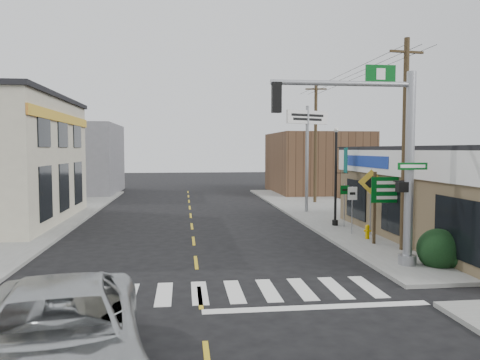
{
  "coord_description": "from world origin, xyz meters",
  "views": [
    {
      "loc": [
        -0.43,
        -12.72,
        4.09
      ],
      "look_at": [
        1.93,
        6.69,
        2.8
      ],
      "focal_mm": 35.0,
      "sensor_mm": 36.0,
      "label": 1
    }
  ],
  "objects": [
    {
      "name": "crosswalk",
      "position": [
        0.0,
        0.4,
        0.01
      ],
      "size": [
        11.0,
        2.2,
        0.01
      ],
      "primitive_type": "cube",
      "color": "silver",
      "rests_on": "ground"
    },
    {
      "name": "ground",
      "position": [
        0.0,
        0.0,
        0.0
      ],
      "size": [
        140.0,
        140.0,
        0.0
      ],
      "primitive_type": "plane",
      "color": "black",
      "rests_on": "ground"
    },
    {
      "name": "lamp_post",
      "position": [
        7.47,
        10.63,
        3.08
      ],
      "size": [
        0.66,
        0.52,
        5.08
      ],
      "rotation": [
        0.0,
        0.0,
        -0.03
      ],
      "color": "black",
      "rests_on": "sidewalk_right"
    },
    {
      "name": "traffic_signal_pole",
      "position": [
        6.4,
        2.32,
        4.15
      ],
      "size": [
        5.33,
        0.39,
        6.76
      ],
      "rotation": [
        0.0,
        0.0,
        0.01
      ],
      "color": "gray",
      "rests_on": "sidewalk_right"
    },
    {
      "name": "bare_tree",
      "position": [
        9.67,
        4.92,
        3.8
      ],
      "size": [
        2.34,
        2.34,
        4.67
      ],
      "rotation": [
        0.0,
        0.0,
        0.32
      ],
      "color": "black",
      "rests_on": "sidewalk_right"
    },
    {
      "name": "utility_pole_near",
      "position": [
        8.15,
        4.62,
        4.35
      ],
      "size": [
        1.43,
        0.21,
        8.24
      ],
      "rotation": [
        0.0,
        0.0,
        0.12
      ],
      "color": "#402F20",
      "rests_on": "sidewalk_right"
    },
    {
      "name": "guide_sign",
      "position": [
        8.2,
        5.83,
        2.07
      ],
      "size": [
        1.73,
        0.14,
        3.02
      ],
      "rotation": [
        0.0,
        0.0,
        -0.03
      ],
      "color": "#43331F",
      "rests_on": "sidewalk_right"
    },
    {
      "name": "suv",
      "position": [
        -2.59,
        -4.63,
        0.86
      ],
      "size": [
        3.82,
        6.59,
        1.73
      ],
      "primitive_type": "imported",
      "rotation": [
        0.0,
        0.0,
        0.16
      ],
      "color": "#B0B4B6",
      "rests_on": "ground"
    },
    {
      "name": "sidewalk_left",
      "position": [
        -9.0,
        13.0,
        0.07
      ],
      "size": [
        6.0,
        38.0,
        0.13
      ],
      "primitive_type": "cube",
      "color": "slate",
      "rests_on": "ground"
    },
    {
      "name": "bldg_distant_left",
      "position": [
        -11.0,
        32.0,
        3.2
      ],
      "size": [
        9.0,
        10.0,
        6.4
      ],
      "primitive_type": "cube",
      "color": "slate",
      "rests_on": "ground"
    },
    {
      "name": "fire_hydrant",
      "position": [
        7.65,
        6.93,
        0.47
      ],
      "size": [
        0.2,
        0.2,
        0.63
      ],
      "rotation": [
        0.0,
        0.0,
        -0.33
      ],
      "color": "#C19300",
      "rests_on": "sidewalk_right"
    },
    {
      "name": "shrub_back",
      "position": [
        10.72,
        6.14,
        0.52
      ],
      "size": [
        1.03,
        1.03,
        0.77
      ],
      "primitive_type": "ellipsoid",
      "color": "black",
      "rests_on": "sidewalk_right"
    },
    {
      "name": "center_line",
      "position": [
        0.0,
        8.0,
        0.01
      ],
      "size": [
        0.12,
        56.0,
        0.01
      ],
      "primitive_type": "cube",
      "color": "gold",
      "rests_on": "ground"
    },
    {
      "name": "ped_crossing_sign",
      "position": [
        8.19,
        7.91,
        2.18
      ],
      "size": [
        1.18,
        0.08,
        3.04
      ],
      "rotation": [
        0.0,
        0.0,
        -0.36
      ],
      "color": "gray",
      "rests_on": "sidewalk_right"
    },
    {
      "name": "sidewalk_right",
      "position": [
        9.0,
        13.0,
        0.07
      ],
      "size": [
        6.0,
        38.0,
        0.13
      ],
      "primitive_type": "cube",
      "color": "slate",
      "rests_on": "ground"
    },
    {
      "name": "dance_center_sign",
      "position": [
        7.33,
        16.05,
        5.17
      ],
      "size": [
        3.14,
        0.2,
        6.68
      ],
      "rotation": [
        0.0,
        0.0,
        0.41
      ],
      "color": "gray",
      "rests_on": "sidewalk_right"
    },
    {
      "name": "shrub_front",
      "position": [
        8.2,
        2.09,
        0.67
      ],
      "size": [
        1.43,
        1.43,
        1.08
      ],
      "primitive_type": "ellipsoid",
      "color": "#153715",
      "rests_on": "sidewalk_right"
    },
    {
      "name": "bldg_distant_right",
      "position": [
        12.0,
        30.0,
        2.8
      ],
      "size": [
        8.0,
        10.0,
        5.6
      ],
      "primitive_type": "cube",
      "color": "brown",
      "rests_on": "ground"
    },
    {
      "name": "utility_pole_far",
      "position": [
        9.36,
        21.22,
        4.74
      ],
      "size": [
        1.56,
        0.23,
        8.99
      ],
      "rotation": [
        0.0,
        0.0,
        -0.12
      ],
      "color": "#483B26",
      "rests_on": "sidewalk_right"
    }
  ]
}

